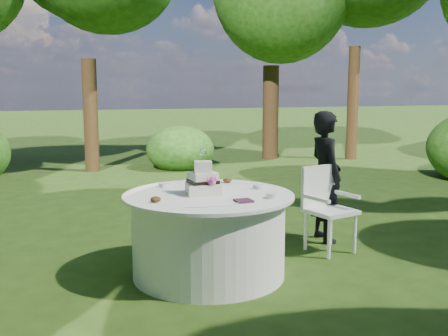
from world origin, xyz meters
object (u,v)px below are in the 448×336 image
Objects in this scene: chair at (325,202)px; guest at (325,176)px; napkins at (244,201)px; cake at (203,181)px; table at (209,234)px.

guest is at bearing 60.36° from chair.
napkins is at bearing -148.95° from chair.
cake is (-0.22, 0.45, 0.10)m from napkins.
chair is at bearing 155.19° from guest.
guest is (1.42, 1.06, -0.04)m from napkins.
napkins reaches higher than table.
chair is (1.46, 0.30, -0.36)m from cake.
napkins is 0.16× the size of chair.
napkins is 0.09× the size of guest.
chair is (-0.18, -0.32, -0.22)m from guest.
guest is 1.75m from table.
napkins is 1.47m from chair.
guest is at bearing 36.82° from napkins.
chair reaches higher than napkins.
cake reaches higher than napkins.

